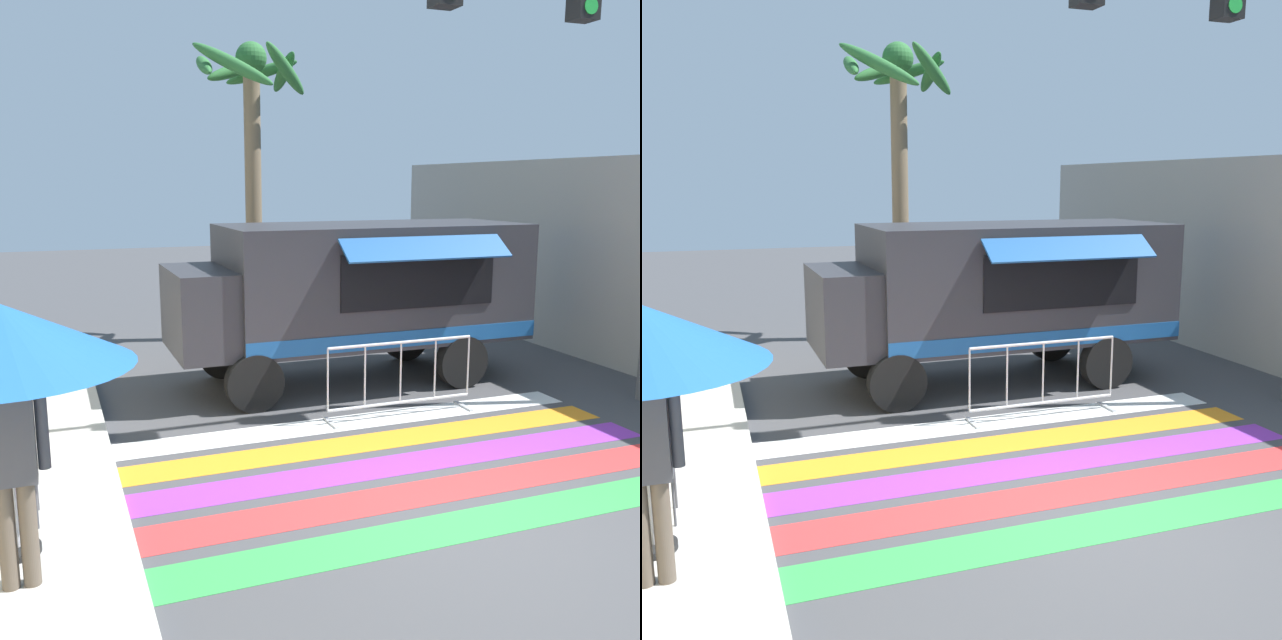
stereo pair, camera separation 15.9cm
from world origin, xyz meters
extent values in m
plane|color=#424244|center=(0.00, 0.00, 0.00)|extent=(60.00, 60.00, 0.00)
cube|color=green|center=(0.00, -0.34, 0.00)|extent=(6.40, 0.56, 0.01)
cube|color=red|center=(0.00, 0.42, 0.00)|extent=(6.40, 0.56, 0.01)
cube|color=purple|center=(0.00, 1.18, 0.00)|extent=(6.40, 0.56, 0.01)
cube|color=orange|center=(0.00, 1.94, 0.00)|extent=(6.40, 0.56, 0.01)
cube|color=white|center=(0.00, 2.70, 0.00)|extent=(6.40, 0.56, 0.01)
cube|color=#2D2D33|center=(1.13, 4.56, 1.59)|extent=(4.71, 2.03, 1.81)
cube|color=#2D2D33|center=(-1.23, 4.56, 1.30)|extent=(1.66, 1.87, 1.22)
cube|color=#1E232D|center=(-2.01, 4.56, 1.61)|extent=(0.06, 1.63, 0.46)
cube|color=black|center=(1.41, 3.53, 1.73)|extent=(2.50, 0.03, 0.82)
cube|color=#194C8C|center=(1.41, 3.32, 2.22)|extent=(2.60, 0.43, 0.31)
cube|color=#194C8C|center=(1.13, 3.54, 0.87)|extent=(4.71, 0.01, 0.24)
cylinder|color=black|center=(-1.09, 3.63, 0.41)|extent=(0.82, 0.22, 0.82)
cylinder|color=black|center=(-1.09, 5.50, 0.41)|extent=(0.82, 0.22, 0.82)
cylinder|color=black|center=(2.24, 3.63, 0.41)|extent=(0.82, 0.22, 0.82)
cylinder|color=black|center=(2.24, 5.50, 0.41)|extent=(0.82, 0.22, 0.82)
cylinder|color=green|center=(2.82, 1.94, 5.27)|extent=(0.20, 0.02, 0.20)
cylinder|color=black|center=(-4.03, 0.28, 0.20)|extent=(0.36, 0.36, 0.06)
cylinder|color=#B2B2B7|center=(-4.03, 0.28, 1.20)|extent=(0.04, 0.04, 2.07)
cone|color=#1E59A5|center=(-4.03, 0.28, 1.98)|extent=(2.04, 2.04, 0.50)
cylinder|color=#4C4C51|center=(-3.88, 0.68, 0.39)|extent=(0.02, 0.02, 0.44)
cylinder|color=#4C4C51|center=(-3.88, 1.06, 0.39)|extent=(0.02, 0.02, 0.44)
cube|color=beige|center=(-4.07, 0.87, 0.62)|extent=(0.40, 0.40, 0.03)
cube|color=beige|center=(-4.07, 1.05, 0.85)|extent=(0.40, 0.03, 0.42)
cylinder|color=brown|center=(-4.07, -0.25, 0.58)|extent=(0.13, 0.13, 0.82)
cylinder|color=brown|center=(-3.92, -0.25, 0.58)|extent=(0.13, 0.13, 0.82)
cube|color=#3F3F47|center=(-3.99, -0.25, 1.32)|extent=(0.34, 0.20, 0.66)
cylinder|color=#3F3F47|center=(-3.77, -0.25, 1.35)|extent=(0.09, 0.09, 0.56)
sphere|color=tan|center=(-3.99, -0.25, 1.80)|extent=(0.23, 0.23, 0.23)
cylinder|color=#B7BABF|center=(0.71, 2.73, 1.02)|extent=(2.12, 0.04, 0.04)
cylinder|color=#B7BABF|center=(0.71, 2.73, 0.19)|extent=(2.12, 0.04, 0.04)
cylinder|color=#B7BABF|center=(-0.35, 2.73, 0.61)|extent=(0.02, 0.02, 0.84)
cylinder|color=#B7BABF|center=(0.18, 2.73, 0.61)|extent=(0.02, 0.02, 0.84)
cylinder|color=#B7BABF|center=(0.71, 2.73, 0.61)|extent=(0.02, 0.02, 0.84)
cylinder|color=#B7BABF|center=(1.24, 2.73, 0.61)|extent=(0.02, 0.02, 0.84)
cylinder|color=#B7BABF|center=(1.77, 2.73, 0.61)|extent=(0.02, 0.02, 0.84)
cube|color=#B7BABF|center=(-0.30, 2.73, 0.01)|extent=(0.06, 0.44, 0.03)
cube|color=#B7BABF|center=(1.72, 2.73, 0.01)|extent=(0.06, 0.44, 0.03)
cylinder|color=#7A664C|center=(0.23, 8.19, 2.66)|extent=(0.32, 0.32, 5.31)
sphere|color=#2D6B33|center=(0.23, 8.19, 5.46)|extent=(0.60, 0.60, 0.60)
ellipsoid|color=#2D6B33|center=(0.88, 8.18, 5.23)|extent=(0.26, 1.28, 0.78)
ellipsoid|color=#2D6B33|center=(0.62, 8.84, 5.31)|extent=(1.44, 1.00, 0.61)
ellipsoid|color=#2D6B33|center=(-0.02, 8.75, 5.28)|extent=(1.23, 0.72, 0.62)
ellipsoid|color=#2D6B33|center=(-0.66, 8.29, 5.30)|extent=(0.43, 1.80, 0.72)
ellipsoid|color=#2D6B33|center=(-0.31, 7.51, 5.23)|extent=(1.46, 1.23, 0.99)
ellipsoid|color=#2D6B33|center=(0.73, 7.62, 5.21)|extent=(1.24, 1.13, 0.97)
camera|label=1|loc=(-3.65, -5.58, 3.13)|focal=40.00mm
camera|label=2|loc=(-3.50, -5.64, 3.13)|focal=40.00mm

